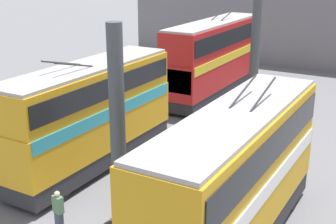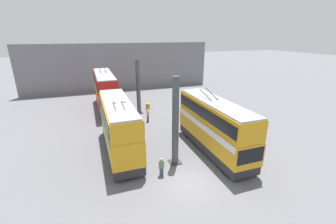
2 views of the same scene
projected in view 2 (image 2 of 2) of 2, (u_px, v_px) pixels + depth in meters
The scene contains 10 objects.
ground_plane at pixel (190, 183), 16.69m from camera, with size 240.00×240.00×0.00m, color slate.
depot_back_wall at pixel (121, 67), 43.51m from camera, with size 0.50×36.00×8.97m.
support_column_near at pixel (175, 124), 18.18m from camera, with size 0.99×0.99×7.47m.
support_column_far at pixel (138, 88), 30.40m from camera, with size 0.99×0.99×7.47m.
bus_left_far at pixel (214, 123), 20.43m from camera, with size 10.22×2.54×5.52m.
bus_right_mid at pixel (119, 124), 20.27m from camera, with size 10.00×2.54×5.51m.
bus_right_far at pixel (105, 89), 32.18m from camera, with size 11.19×2.54×5.92m.
person_by_right_row at pixel (161, 167), 17.27m from camera, with size 0.34×0.47×1.58m.
person_aisle_midway at pixel (148, 115), 28.17m from camera, with size 0.42×0.24×1.71m.
oil_drum at pixel (148, 106), 33.17m from camera, with size 0.63×0.63×0.85m.
Camera 2 is at (-12.68, 6.27, 10.44)m, focal length 24.00 mm.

